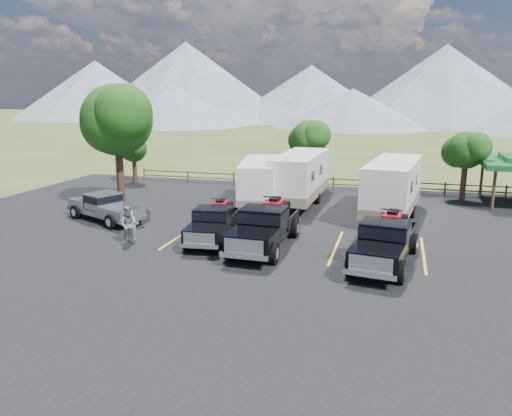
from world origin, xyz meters
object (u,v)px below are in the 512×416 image
(trailer_center, at_px, (300,178))
(person_b, at_px, (129,225))
(tree_big_nw, at_px, (116,120))
(pickup_silver, at_px, (105,206))
(person_a, at_px, (131,225))
(rig_left, at_px, (214,222))
(trailer_right, at_px, (393,188))
(rig_center, at_px, (265,225))
(rig_right, at_px, (385,240))
(trailer_left, at_px, (259,182))

(trailer_center, xyz_separation_m, person_b, (-6.23, -11.16, -0.79))
(tree_big_nw, distance_m, person_b, 9.87)
(pickup_silver, relative_size, person_a, 3.63)
(person_a, bearing_deg, person_b, 82.27)
(tree_big_nw, bearing_deg, trailer_center, 19.31)
(tree_big_nw, bearing_deg, rig_left, -32.40)
(rig_left, distance_m, trailer_right, 11.18)
(rig_left, distance_m, person_a, 4.14)
(trailer_right, height_order, pickup_silver, trailer_right)
(rig_center, bearing_deg, person_a, -172.13)
(rig_center, distance_m, pickup_silver, 10.34)
(tree_big_nw, xyz_separation_m, rig_right, (16.84, -6.71, -4.53))
(rig_left, bearing_deg, person_a, -167.59)
(rig_center, distance_m, trailer_right, 9.63)
(rig_left, xyz_separation_m, trailer_right, (8.52, 7.19, 0.86))
(tree_big_nw, relative_size, pickup_silver, 1.37)
(pickup_silver, bearing_deg, rig_left, 101.19)
(trailer_right, distance_m, pickup_silver, 16.76)
(trailer_left, height_order, trailer_center, trailer_center)
(rig_right, height_order, pickup_silver, rig_right)
(rig_left, bearing_deg, trailer_left, 82.02)
(rig_right, relative_size, trailer_right, 0.68)
(trailer_left, distance_m, person_b, 10.67)
(trailer_left, relative_size, pickup_silver, 1.49)
(trailer_center, xyz_separation_m, person_a, (-6.49, -10.59, -0.96))
(rig_right, bearing_deg, trailer_center, 126.77)
(trailer_right, bearing_deg, pickup_silver, -153.71)
(rig_right, bearing_deg, trailer_left, 139.35)
(rig_center, bearing_deg, trailer_left, 108.00)
(rig_left, xyz_separation_m, rig_right, (8.40, -1.35, 0.12))
(rig_right, height_order, person_b, rig_right)
(rig_center, bearing_deg, rig_left, 170.10)
(trailer_center, bearing_deg, person_b, -117.57)
(rig_center, distance_m, person_a, 6.77)
(rig_left, height_order, rig_right, rig_right)
(rig_right, distance_m, trailer_left, 12.50)
(pickup_silver, height_order, person_a, pickup_silver)
(trailer_center, relative_size, person_a, 6.09)
(rig_right, relative_size, person_a, 4.18)
(tree_big_nw, relative_size, rig_left, 1.36)
(rig_left, height_order, pickup_silver, rig_left)
(rig_left, distance_m, rig_right, 8.51)
(person_a, bearing_deg, trailer_left, -145.96)
(rig_center, height_order, rig_right, rig_center)
(tree_big_nw, height_order, trailer_center, tree_big_nw)
(trailer_right, relative_size, person_a, 6.16)
(rig_left, distance_m, trailer_center, 9.61)
(trailer_left, relative_size, person_a, 5.41)
(rig_center, xyz_separation_m, trailer_left, (-2.67, 8.54, 0.48))
(rig_center, relative_size, trailer_right, 0.68)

